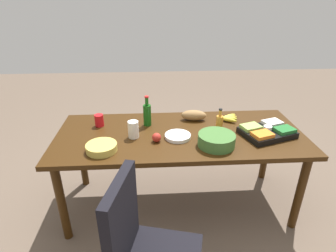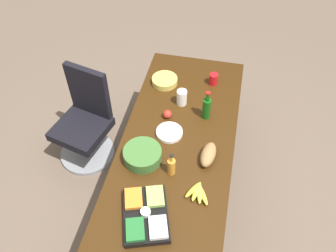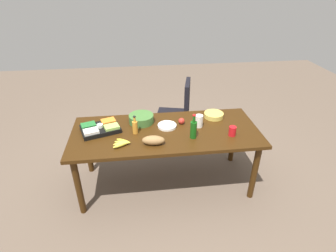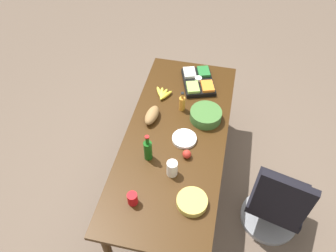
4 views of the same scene
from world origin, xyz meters
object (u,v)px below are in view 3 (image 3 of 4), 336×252
Objects in this scene: veggie_tray at (100,128)px; bread_loaf at (153,140)px; conference_table at (166,137)px; wine_bottle at (193,129)px; mayo_jar at (199,121)px; banana_bunch at (122,143)px; paper_plate_stack at (167,126)px; office_chair at (176,119)px; salad_bowl at (141,119)px; red_solo_cup at (232,131)px; apple_red at (181,121)px; dressing_bottle at (135,127)px; chip_bowl at (214,115)px.

bread_loaf is (-0.58, 0.35, 0.01)m from veggie_tray.
wine_bottle is (-0.28, 0.18, 0.19)m from conference_table.
mayo_jar reaches higher than banana_bunch.
wine_bottle is 0.78m from banana_bunch.
conference_table is at bearing 71.58° from paper_plate_stack.
office_chair is 1.04m from salad_bowl.
salad_bowl is at bearing -26.66° from paper_plate_stack.
red_solo_cup is at bearing 169.33° from veggie_tray.
paper_plate_stack is (-0.03, -0.08, 0.10)m from conference_table.
office_chair is 1.06m from mayo_jar.
paper_plate_stack is 2.89× the size of apple_red.
bread_loaf is (0.88, 0.07, -0.01)m from red_solo_cup.
conference_table is 0.13m from paper_plate_stack.
salad_bowl is (-0.22, -0.47, 0.02)m from banana_bunch.
red_solo_cup is at bearing 165.27° from conference_table.
conference_table is 11.11× the size of banana_bunch.
office_chair reaches higher than salad_bowl.
mayo_jar is at bearing -116.56° from wine_bottle.
apple_red is at bearing -32.51° from red_solo_cup.
veggie_tray is (1.03, -0.27, -0.07)m from wine_bottle.
wine_bottle is at bearing 143.13° from salad_bowl.
mayo_jar is at bearing -175.37° from dressing_bottle.
bread_loaf reaches higher than chip_bowl.
apple_red reaches higher than conference_table.
red_solo_cup is 1.22m from banana_bunch.
salad_bowl is at bearing 1.58° from chip_bowl.
mayo_jar is 1.93× the size of apple_red.
apple_red is at bearing 85.51° from office_chair.
wine_bottle is 3.72× the size of apple_red.
apple_red is (0.07, 0.85, 0.44)m from office_chair.
dressing_bottle is 0.58m from apple_red.
office_chair is 1.27m from dressing_bottle.
office_chair is 1.34m from red_solo_cup.
red_solo_cup is 0.89m from bread_loaf.
dressing_bottle is 0.75m from mayo_jar.
apple_red is (0.43, 0.12, 0.01)m from chip_bowl.
conference_table is at bearing -154.37° from banana_bunch.
veggie_tray is 3.36× the size of mayo_jar.
wine_bottle reaches higher than conference_table.
mayo_jar is (-0.13, 0.94, 0.48)m from office_chair.
red_solo_cup is 0.75m from paper_plate_stack.
red_solo_cup is 1.45× the size of apple_red.
red_solo_cup reaches higher than banana_bunch.
bread_loaf is at bearing 61.72° from paper_plate_stack.
banana_bunch reaches higher than paper_plate_stack.
office_chair is 4.16× the size of chip_bowl.
dressing_bottle reaches higher than banana_bunch.
red_solo_cup is at bearing 158.50° from paper_plate_stack.
wine_bottle reaches higher than veggie_tray.
chip_bowl is (-0.36, 0.73, 0.43)m from office_chair.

